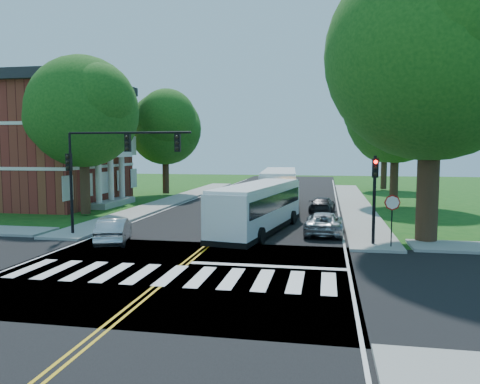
% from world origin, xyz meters
% --- Properties ---
extents(ground, '(140.00, 140.00, 0.00)m').
position_xyz_m(ground, '(0.00, 0.00, 0.00)').
color(ground, '#124A14').
rests_on(ground, ground).
extents(road, '(14.00, 96.00, 0.01)m').
position_xyz_m(road, '(0.00, 18.00, 0.01)').
color(road, black).
rests_on(road, ground).
extents(cross_road, '(60.00, 12.00, 0.01)m').
position_xyz_m(cross_road, '(0.00, 0.00, 0.01)').
color(cross_road, black).
rests_on(cross_road, ground).
extents(center_line, '(0.36, 70.00, 0.01)m').
position_xyz_m(center_line, '(0.00, 22.00, 0.01)').
color(center_line, gold).
rests_on(center_line, road).
extents(edge_line_w, '(0.12, 70.00, 0.01)m').
position_xyz_m(edge_line_w, '(-6.80, 22.00, 0.01)').
color(edge_line_w, silver).
rests_on(edge_line_w, road).
extents(edge_line_e, '(0.12, 70.00, 0.01)m').
position_xyz_m(edge_line_e, '(6.80, 22.00, 0.01)').
color(edge_line_e, silver).
rests_on(edge_line_e, road).
extents(crosswalk, '(12.60, 3.00, 0.01)m').
position_xyz_m(crosswalk, '(0.00, -0.50, 0.02)').
color(crosswalk, silver).
rests_on(crosswalk, road).
extents(stop_bar, '(6.60, 0.40, 0.01)m').
position_xyz_m(stop_bar, '(3.50, 1.60, 0.02)').
color(stop_bar, silver).
rests_on(stop_bar, road).
extents(sidewalk_nw, '(2.60, 40.00, 0.15)m').
position_xyz_m(sidewalk_nw, '(-8.30, 25.00, 0.07)').
color(sidewalk_nw, gray).
rests_on(sidewalk_nw, ground).
extents(sidewalk_ne, '(2.60, 40.00, 0.15)m').
position_xyz_m(sidewalk_ne, '(8.30, 25.00, 0.07)').
color(sidewalk_ne, gray).
rests_on(sidewalk_ne, ground).
extents(tree_ne_big, '(10.80, 10.80, 14.91)m').
position_xyz_m(tree_ne_big, '(11.00, 8.00, 9.62)').
color(tree_ne_big, '#302213').
rests_on(tree_ne_big, ground).
extents(tree_west_near, '(8.00, 8.00, 11.40)m').
position_xyz_m(tree_west_near, '(-11.50, 14.00, 7.53)').
color(tree_west_near, '#302213').
rests_on(tree_west_near, ground).
extents(tree_west_far, '(7.60, 7.60, 10.67)m').
position_xyz_m(tree_west_far, '(-11.00, 30.00, 7.00)').
color(tree_west_far, '#302213').
rests_on(tree_west_far, ground).
extents(tree_east_mid, '(8.40, 8.40, 11.93)m').
position_xyz_m(tree_east_mid, '(11.50, 24.00, 7.86)').
color(tree_east_mid, '#302213').
rests_on(tree_east_mid, ground).
extents(tree_east_far, '(7.20, 7.20, 10.34)m').
position_xyz_m(tree_east_far, '(12.50, 40.00, 6.86)').
color(tree_east_far, '#302213').
rests_on(tree_east_far, ground).
extents(brick_building, '(20.00, 13.00, 10.80)m').
position_xyz_m(brick_building, '(-21.95, 20.00, 5.42)').
color(brick_building, maroon).
rests_on(brick_building, ground).
extents(signal_nw, '(7.15, 0.46, 5.66)m').
position_xyz_m(signal_nw, '(-5.86, 6.43, 4.38)').
color(signal_nw, black).
rests_on(signal_nw, ground).
extents(signal_ne, '(0.30, 0.46, 4.40)m').
position_xyz_m(signal_ne, '(8.20, 6.44, 2.96)').
color(signal_ne, black).
rests_on(signal_ne, ground).
extents(stop_sign, '(0.76, 0.08, 2.53)m').
position_xyz_m(stop_sign, '(9.00, 5.98, 2.03)').
color(stop_sign, black).
rests_on(stop_sign, ground).
extents(bus_lead, '(4.17, 11.21, 2.84)m').
position_xyz_m(bus_lead, '(1.97, 9.45, 1.51)').
color(bus_lead, silver).
rests_on(bus_lead, road).
extents(bus_follow, '(3.59, 12.31, 3.14)m').
position_xyz_m(bus_follow, '(2.05, 20.86, 1.67)').
color(bus_follow, silver).
rests_on(bus_follow, road).
extents(hatchback, '(2.51, 4.25, 1.32)m').
position_xyz_m(hatchback, '(-4.92, 4.91, 0.67)').
color(hatchback, '#A5A8AC').
rests_on(hatchback, road).
extents(suv, '(2.21, 4.60, 1.27)m').
position_xyz_m(suv, '(5.76, 9.51, 0.64)').
color(suv, '#AAACB1').
rests_on(suv, road).
extents(dark_sedan, '(2.09, 4.39, 1.24)m').
position_xyz_m(dark_sedan, '(5.56, 18.24, 0.63)').
color(dark_sedan, black).
rests_on(dark_sedan, road).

